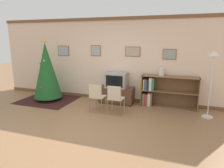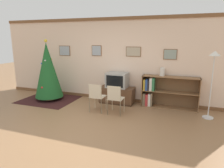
# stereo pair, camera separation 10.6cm
# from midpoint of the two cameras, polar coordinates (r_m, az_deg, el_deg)

# --- Properties ---
(ground_plane) EXTENTS (24.00, 24.00, 0.00)m
(ground_plane) POSITION_cam_midpoint_polar(r_m,az_deg,el_deg) (4.73, -9.11, -12.83)
(ground_plane) COLOR #936B47
(wall_back) EXTENTS (8.54, 0.11, 2.70)m
(wall_back) POSITION_cam_midpoint_polar(r_m,az_deg,el_deg) (6.61, 1.14, 6.90)
(wall_back) COLOR beige
(wall_back) RESTS_ON ground_plane
(area_rug) EXTENTS (1.79, 1.59, 0.01)m
(area_rug) POSITION_cam_midpoint_polar(r_m,az_deg,el_deg) (7.18, -16.93, -4.17)
(area_rug) COLOR #381919
(area_rug) RESTS_ON ground_plane
(christmas_tree) EXTENTS (0.92, 0.92, 2.01)m
(christmas_tree) POSITION_cam_midpoint_polar(r_m,az_deg,el_deg) (6.97, -17.47, 3.76)
(christmas_tree) COLOR maroon
(christmas_tree) RESTS_ON area_rug
(tv_console) EXTENTS (1.09, 0.52, 0.52)m
(tv_console) POSITION_cam_midpoint_polar(r_m,az_deg,el_deg) (6.45, 1.92, -3.14)
(tv_console) COLOR #412A1A
(tv_console) RESTS_ON ground_plane
(television) EXTENTS (0.65, 0.51, 0.47)m
(television) POSITION_cam_midpoint_polar(r_m,az_deg,el_deg) (6.33, 1.95, 1.15)
(television) COLOR #9E9E99
(television) RESTS_ON tv_console
(folding_chair_left) EXTENTS (0.40, 0.40, 0.82)m
(folding_chair_left) POSITION_cam_midpoint_polar(r_m,az_deg,el_deg) (5.60, -3.89, -3.41)
(folding_chair_left) COLOR beige
(folding_chair_left) RESTS_ON ground_plane
(folding_chair_right) EXTENTS (0.40, 0.40, 0.82)m
(folding_chair_right) POSITION_cam_midpoint_polar(r_m,az_deg,el_deg) (5.41, 1.44, -3.98)
(folding_chair_right) COLOR beige
(folding_chair_right) RESTS_ON ground_plane
(bookshelf) EXTENTS (1.64, 0.36, 0.95)m
(bookshelf) POSITION_cam_midpoint_polar(r_m,az_deg,el_deg) (6.22, 14.13, -2.14)
(bookshelf) COLOR olive
(bookshelf) RESTS_ON ground_plane
(vase) EXTENTS (0.15, 0.15, 0.25)m
(vase) POSITION_cam_midpoint_polar(r_m,az_deg,el_deg) (6.13, 14.64, 3.44)
(vase) COLOR silver
(vase) RESTS_ON bookshelf
(standing_lamp) EXTENTS (0.28, 0.28, 1.75)m
(standing_lamp) POSITION_cam_midpoint_polar(r_m,az_deg,el_deg) (5.59, 27.48, 4.24)
(standing_lamp) COLOR silver
(standing_lamp) RESTS_ON ground_plane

